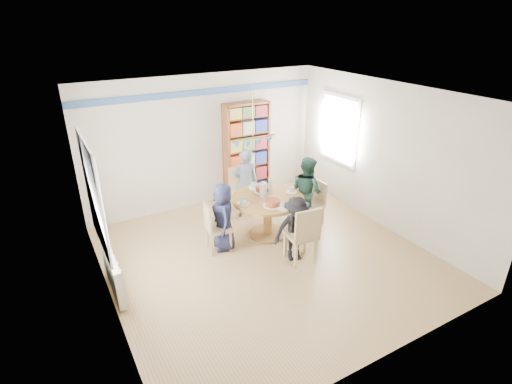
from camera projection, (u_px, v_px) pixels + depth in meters
ground at (268, 257)px, 6.71m from camera, size 5.00×5.00×0.00m
room_shell at (228, 152)px, 6.60m from camera, size 5.00×5.00×5.00m
radiator at (113, 273)px, 5.72m from camera, size 0.12×1.00×0.60m
dining_table at (268, 207)px, 7.18m from camera, size 1.30×1.30×0.75m
chair_left at (214, 226)px, 6.71m from camera, size 0.44×0.44×0.88m
chair_right at (315, 200)px, 7.65m from camera, size 0.38×0.38×0.85m
chair_far at (240, 189)px, 8.01m from camera, size 0.49×0.49×0.95m
chair_near at (304, 233)px, 6.34m from camera, size 0.50×0.50×1.02m
person_left at (223, 217)px, 6.75m from camera, size 0.50×0.66×1.20m
person_right at (307, 191)px, 7.55m from camera, size 0.60×0.72×1.35m
person_far at (246, 183)px, 7.82m from camera, size 0.58×0.46×1.40m
person_near at (296, 229)px, 6.45m from camera, size 0.81×0.57×1.13m
bookshelf at (247, 152)px, 8.53m from camera, size 1.00×0.30×2.09m
tableware at (266, 194)px, 7.08m from camera, size 1.21×1.21×0.32m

